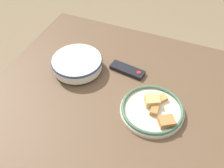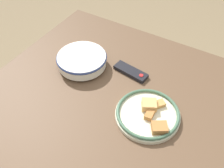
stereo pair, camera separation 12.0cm
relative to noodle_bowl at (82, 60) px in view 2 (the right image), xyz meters
name	(u,v)px [view 2 (the right image)]	position (x,y,z in m)	size (l,w,h in m)	color
dining_table	(112,106)	(0.22, -0.09, -0.13)	(1.14, 1.04, 0.77)	brown
noodle_bowl	(82,60)	(0.00, 0.00, 0.00)	(0.25, 0.25, 0.07)	silver
food_plate	(148,114)	(0.42, -0.12, -0.02)	(0.28, 0.28, 0.05)	beige
tv_remote	(131,72)	(0.24, 0.08, -0.03)	(0.18, 0.08, 0.02)	black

